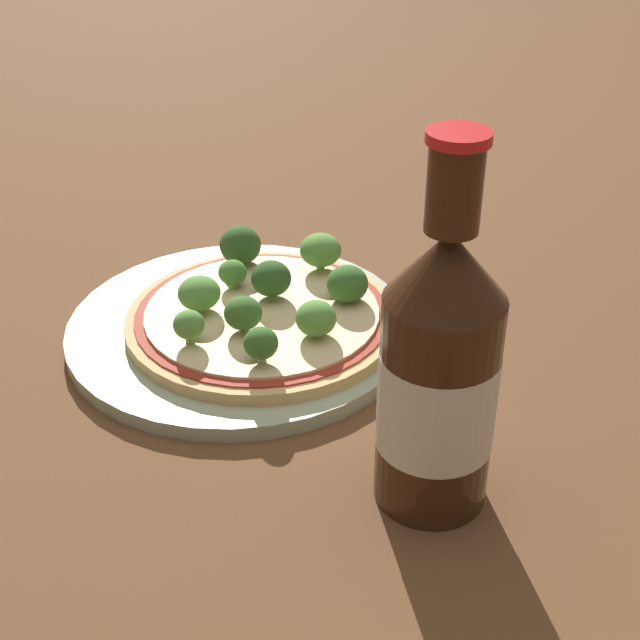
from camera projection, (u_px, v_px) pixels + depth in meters
name	position (u px, v px, depth m)	size (l,w,h in m)	color
ground_plane	(253.00, 324.00, 0.73)	(3.00, 3.00, 0.00)	brown
plate	(243.00, 329.00, 0.71)	(0.28, 0.28, 0.01)	#A3B293
pizza	(262.00, 318.00, 0.70)	(0.22, 0.22, 0.01)	tan
broccoli_floret_0	(233.00, 273.00, 0.73)	(0.02, 0.02, 0.02)	#89A866
broccoli_floret_1	(316.00, 318.00, 0.66)	(0.03, 0.03, 0.03)	#89A866
broccoli_floret_2	(271.00, 279.00, 0.71)	(0.03, 0.03, 0.03)	#89A866
broccoli_floret_3	(189.00, 325.00, 0.65)	(0.02, 0.02, 0.03)	#89A866
broccoli_floret_4	(261.00, 344.00, 0.63)	(0.02, 0.02, 0.03)	#89A866
broccoli_floret_5	(243.00, 313.00, 0.67)	(0.03, 0.03, 0.03)	#89A866
broccoli_floret_6	(321.00, 250.00, 0.75)	(0.04, 0.04, 0.03)	#89A866
broccoli_floret_7	(240.00, 245.00, 0.76)	(0.04, 0.04, 0.03)	#89A866
broccoli_floret_8	(347.00, 284.00, 0.71)	(0.03, 0.03, 0.03)	#89A866
broccoli_floret_9	(199.00, 293.00, 0.69)	(0.03, 0.03, 0.03)	#89A866
beer_bottle	(439.00, 373.00, 0.51)	(0.07, 0.07, 0.24)	#381E0F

